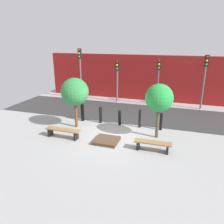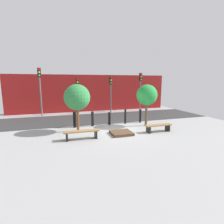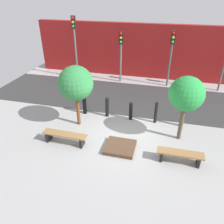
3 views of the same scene
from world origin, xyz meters
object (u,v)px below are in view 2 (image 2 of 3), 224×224
(traffic_light_mid_east, at_px, (111,88))
(bollard_far_right, at_px, (140,116))
(planter_bed, at_px, (121,133))
(traffic_light_west, at_px, (40,83))
(bollard_right, at_px, (125,116))
(tree_behind_left_bench, at_px, (77,98))
(traffic_light_mid_west, at_px, (78,89))
(bench_left, at_px, (82,133))
(bench_right, at_px, (158,127))
(bollard_far_left, at_px, (75,120))
(bollard_left, at_px, (93,119))
(bollard_center, at_px, (109,118))
(tree_behind_right_bench, at_px, (147,95))
(traffic_light_east, at_px, (140,85))

(traffic_light_mid_east, bearing_deg, bollard_far_right, -80.39)
(planter_bed, distance_m, traffic_light_west, 9.14)
(bollard_right, distance_m, traffic_light_west, 8.08)
(tree_behind_left_bench, bearing_deg, traffic_light_mid_west, 82.99)
(bench_left, bearing_deg, bollard_far_right, 29.32)
(bench_right, distance_m, tree_behind_left_bench, 5.22)
(planter_bed, relative_size, tree_behind_left_bench, 0.42)
(bench_right, bearing_deg, bollard_right, 112.62)
(bollard_far_left, xyz_separation_m, bollard_left, (1.21, 0.00, -0.03))
(bollard_center, height_order, traffic_light_west, traffic_light_west)
(planter_bed, bearing_deg, bollard_far_left, 135.22)
(bench_right, xyz_separation_m, traffic_light_west, (-7.15, 7.45, 2.54))
(bollard_far_right, bearing_deg, bollard_left, 180.00)
(bollard_far_left, distance_m, traffic_light_west, 5.89)
(tree_behind_right_bench, height_order, traffic_light_mid_west, traffic_light_mid_west)
(tree_behind_left_bench, relative_size, tree_behind_right_bench, 1.02)
(tree_behind_right_bench, xyz_separation_m, bollard_right, (-1.12, 1.06, -1.57))
(traffic_light_west, distance_m, traffic_light_mid_west, 3.25)
(bollard_far_right, relative_size, traffic_light_west, 0.24)
(traffic_light_mid_west, bearing_deg, tree_behind_right_bench, -56.29)
(bollard_far_left, distance_m, bollard_far_right, 4.85)
(tree_behind_right_bench, height_order, traffic_light_east, traffic_light_east)
(bench_left, bearing_deg, traffic_light_mid_east, 62.75)
(bollard_far_left, relative_size, traffic_light_mid_west, 0.32)
(planter_bed, distance_m, traffic_light_mid_west, 7.76)
(planter_bed, bearing_deg, tree_behind_right_bench, 30.09)
(tree_behind_left_bench, height_order, traffic_light_mid_west, traffic_light_mid_west)
(bollard_center, distance_m, traffic_light_west, 7.25)
(tree_behind_right_bench, distance_m, traffic_light_west, 9.30)
(bollard_right, bearing_deg, traffic_light_west, 141.21)
(bollard_left, bearing_deg, traffic_light_west, 126.63)
(tree_behind_left_bench, bearing_deg, traffic_light_east, 39.55)
(bench_right, relative_size, bollard_right, 1.56)
(tree_behind_left_bench, xyz_separation_m, traffic_light_mid_west, (0.73, 5.90, 0.24))
(bollard_far_left, height_order, bollard_left, bollard_far_left)
(bollard_right, distance_m, traffic_light_east, 6.40)
(bollard_far_left, bearing_deg, bollard_far_right, 0.00)
(tree_behind_right_bench, bearing_deg, bench_left, -161.60)
(traffic_light_mid_east, bearing_deg, bollard_left, -120.18)
(bench_left, xyz_separation_m, tree_behind_left_bench, (0.00, 1.55, 1.75))
(bench_left, relative_size, bollard_far_right, 1.91)
(traffic_light_east, bearing_deg, tree_behind_right_bench, -112.83)
(traffic_light_west, bearing_deg, bollard_right, -38.79)
(bollard_center, xyz_separation_m, traffic_light_west, (-4.82, 4.85, 2.42))
(bollard_far_right, distance_m, traffic_light_east, 5.83)
(traffic_light_west, bearing_deg, bench_left, -71.56)
(bollard_center, relative_size, traffic_light_west, 0.22)
(bench_right, relative_size, traffic_light_east, 0.44)
(bollard_left, xyz_separation_m, bollard_right, (2.43, 0.00, 0.04))
(traffic_light_west, distance_m, traffic_light_east, 9.63)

